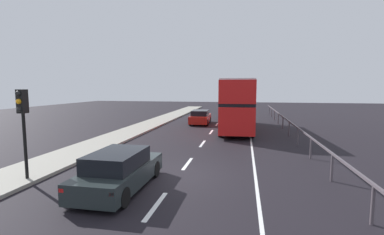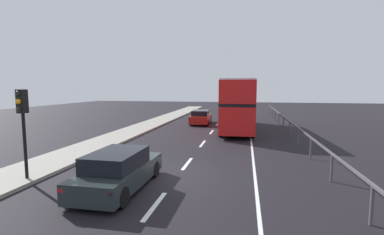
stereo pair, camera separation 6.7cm
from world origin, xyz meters
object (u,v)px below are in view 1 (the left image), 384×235
at_px(hatchback_car_near, 120,171).
at_px(traffic_signal_pole, 22,112).
at_px(double_decker_bus_red, 236,103).
at_px(sedan_car_ahead, 200,117).

xyz_separation_m(hatchback_car_near, traffic_signal_pole, (-3.88, 0.01, 2.05)).
relative_size(double_decker_bus_red, sedan_car_ahead, 2.59).
relative_size(double_decker_bus_red, traffic_signal_pole, 3.25).
relative_size(traffic_signal_pole, sedan_car_ahead, 0.80).
distance_m(hatchback_car_near, sedan_car_ahead, 18.41).
xyz_separation_m(double_decker_bus_red, hatchback_car_near, (-3.65, -15.33, -1.62)).
distance_m(traffic_signal_pole, sedan_car_ahead, 18.92).
bearing_deg(traffic_signal_pole, sedan_car_ahead, 77.98).
bearing_deg(sedan_car_ahead, double_decker_bus_red, -41.88).
bearing_deg(double_decker_bus_red, sedan_car_ahead, 137.15).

